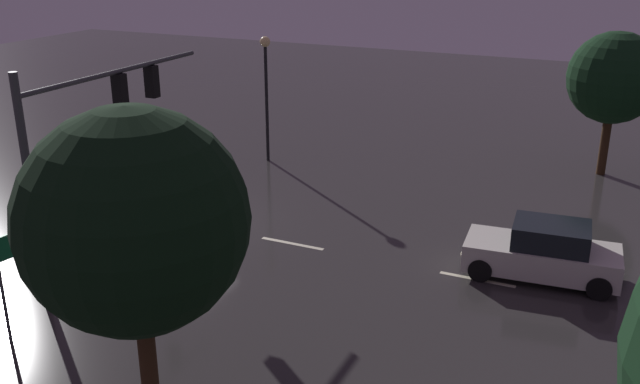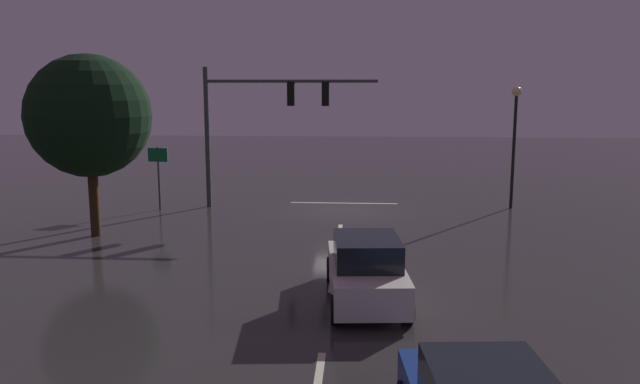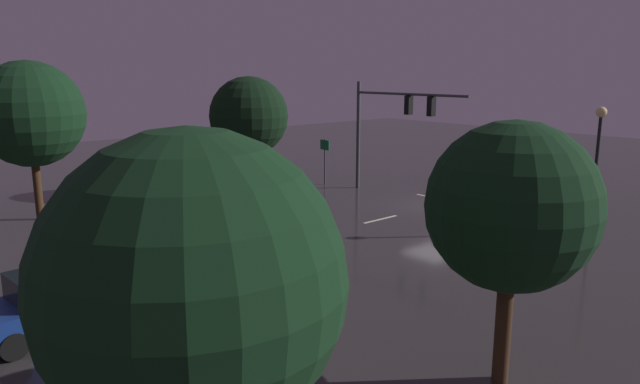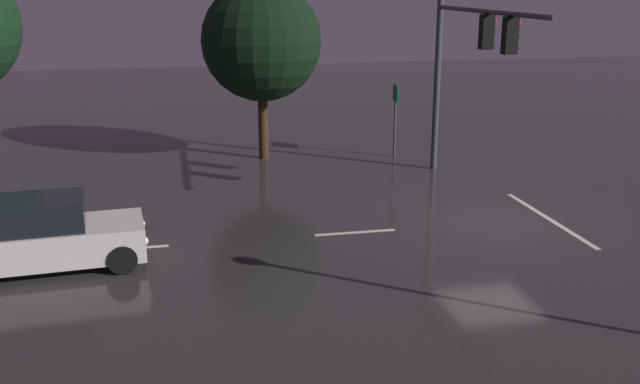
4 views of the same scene
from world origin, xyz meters
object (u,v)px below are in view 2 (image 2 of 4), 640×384
at_px(street_lamp_left_kerb, 515,124).
at_px(tree_right_near, 89,116).
at_px(car_approaching, 366,270).
at_px(route_sign, 158,165).
at_px(traffic_signal_assembly, 262,110).

bearing_deg(street_lamp_left_kerb, tree_right_near, 20.95).
bearing_deg(car_approaching, tree_right_near, -32.92).
xyz_separation_m(car_approaching, route_sign, (9.02, -11.26, 1.21)).
relative_size(traffic_signal_assembly, car_approaching, 1.71).
height_order(car_approaching, tree_right_near, tree_right_near).
distance_m(street_lamp_left_kerb, route_sign, 15.77).
height_order(traffic_signal_assembly, car_approaching, traffic_signal_assembly).
distance_m(car_approaching, tree_right_near, 12.24).
bearing_deg(route_sign, traffic_signal_assembly, -169.29).
xyz_separation_m(traffic_signal_assembly, car_approaching, (-4.51, 12.11, -3.57)).
height_order(street_lamp_left_kerb, tree_right_near, tree_right_near).
height_order(car_approaching, street_lamp_left_kerb, street_lamp_left_kerb).
bearing_deg(street_lamp_left_kerb, traffic_signal_assembly, 2.78).
bearing_deg(tree_right_near, street_lamp_left_kerb, -159.05).
height_order(car_approaching, route_sign, route_sign).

